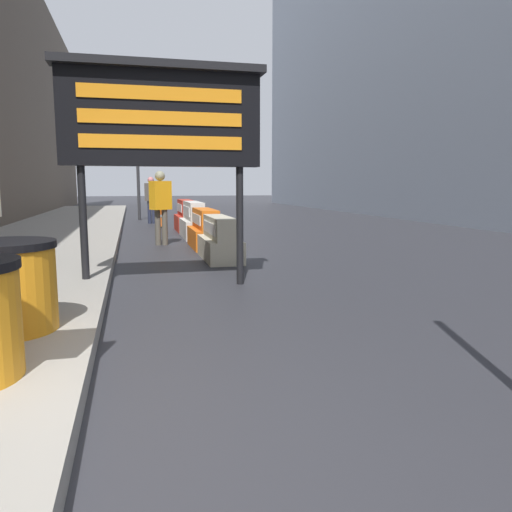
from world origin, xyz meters
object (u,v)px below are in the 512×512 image
object	(u,v)px
jersey_barrier_cream	(220,241)
jersey_barrier_orange_near	(205,231)
message_board	(162,118)
jersey_barrier_red_striped	(186,217)
traffic_light_near_curb	(137,147)
pedestrian_worker	(151,196)
barrel_drum_middle	(5,286)
pedestrian_passerby	(161,202)
jersey_barrier_white	(194,222)
traffic_cone_near	(161,218)

from	to	relation	value
jersey_barrier_cream	jersey_barrier_orange_near	size ratio (longest dim) A/B	1.02
message_board	jersey_barrier_red_striped	distance (m)	8.68
traffic_light_near_curb	pedestrian_worker	size ratio (longest dim) A/B	2.34
barrel_drum_middle	jersey_barrier_orange_near	distance (m)	7.05
message_board	jersey_barrier_orange_near	size ratio (longest dim) A/B	1.76
traffic_light_near_curb	pedestrian_passerby	distance (m)	8.79
traffic_light_near_curb	message_board	bearing A→B (deg)	-89.40
message_board	pedestrian_passerby	distance (m)	5.09
jersey_barrier_orange_near	jersey_barrier_red_striped	world-z (taller)	jersey_barrier_red_striped
pedestrian_passerby	jersey_barrier_red_striped	bearing A→B (deg)	-134.07
jersey_barrier_red_striped	jersey_barrier_orange_near	bearing A→B (deg)	-90.00
message_board	jersey_barrier_cream	distance (m)	3.25
message_board	jersey_barrier_red_striped	bearing A→B (deg)	82.17
barrel_drum_middle	message_board	size ratio (longest dim) A/B	0.29
jersey_barrier_orange_near	pedestrian_passerby	world-z (taller)	pedestrian_passerby
jersey_barrier_white	traffic_light_near_curb	world-z (taller)	traffic_light_near_curb
jersey_barrier_cream	traffic_cone_near	xyz separation A→B (m)	(-0.65, 7.46, -0.03)
traffic_light_near_curb	pedestrian_worker	xyz separation A→B (m)	(0.41, -1.90, -1.85)
traffic_cone_near	pedestrian_worker	xyz separation A→B (m)	(-0.24, 1.79, 0.66)
message_board	pedestrian_worker	world-z (taller)	message_board
jersey_barrier_cream	jersey_barrier_red_striped	bearing A→B (deg)	90.00
jersey_barrier_cream	pedestrian_worker	size ratio (longest dim) A/B	1.02
traffic_cone_near	pedestrian_passerby	bearing A→B (deg)	-93.25
message_board	jersey_barrier_cream	size ratio (longest dim) A/B	1.73
barrel_drum_middle	jersey_barrier_red_striped	bearing A→B (deg)	76.20
pedestrian_passerby	traffic_light_near_curb	bearing A→B (deg)	-116.67
traffic_cone_near	jersey_barrier_red_striped	bearing A→B (deg)	-65.41
traffic_cone_near	jersey_barrier_cream	bearing A→B (deg)	-85.02
traffic_cone_near	pedestrian_passerby	distance (m)	4.96
pedestrian_worker	jersey_barrier_orange_near	bearing A→B (deg)	-75.53
barrel_drum_middle	jersey_barrier_red_striped	world-z (taller)	jersey_barrier_red_striped
jersey_barrier_red_striped	traffic_cone_near	bearing A→B (deg)	114.59
barrel_drum_middle	pedestrian_passerby	world-z (taller)	pedestrian_passerby
jersey_barrier_orange_near	pedestrian_worker	size ratio (longest dim) A/B	1.01
jersey_barrier_red_striped	jersey_barrier_cream	bearing A→B (deg)	-90.00
barrel_drum_middle	traffic_light_near_curb	xyz separation A→B (m)	(1.33, 15.82, 2.28)
barrel_drum_middle	traffic_light_near_curb	size ratio (longest dim) A/B	0.22
jersey_barrier_red_striped	pedestrian_worker	world-z (taller)	pedestrian_worker
jersey_barrier_orange_near	traffic_cone_near	world-z (taller)	jersey_barrier_orange_near
message_board	jersey_barrier_red_striped	world-z (taller)	message_board
jersey_barrier_white	traffic_light_near_curb	bearing A→B (deg)	100.36
message_board	pedestrian_worker	xyz separation A→B (m)	(0.26, 11.62, -1.28)
barrel_drum_middle	jersey_barrier_orange_near	xyz separation A→B (m)	(2.63, 6.54, -0.18)
barrel_drum_middle	pedestrian_passerby	bearing A→B (deg)	76.75
message_board	traffic_cone_near	world-z (taller)	message_board
jersey_barrier_white	jersey_barrier_red_striped	xyz separation A→B (m)	(0.00, 1.98, -0.00)
barrel_drum_middle	message_board	xyz separation A→B (m)	(1.47, 2.30, 1.71)
jersey_barrier_orange_near	jersey_barrier_red_striped	size ratio (longest dim) A/B	1.03
jersey_barrier_cream	jersey_barrier_white	size ratio (longest dim) A/B	0.92
pedestrian_passerby	pedestrian_worker	bearing A→B (deg)	-119.45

